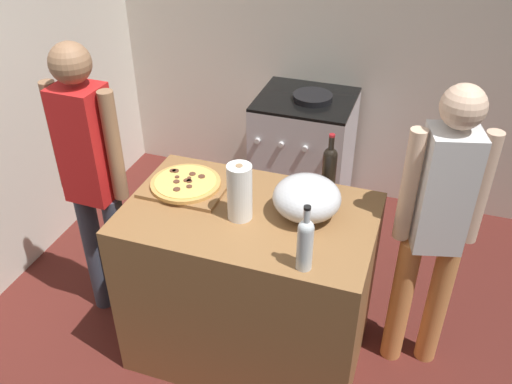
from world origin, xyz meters
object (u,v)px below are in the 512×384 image
stove (303,155)px  paper_towel_roll (240,192)px  pizza (186,183)px  mixing_bowl (307,198)px  person_in_red (437,222)px  wine_bottle_amber (329,167)px  person_in_stripes (92,174)px  wine_bottle_green (305,242)px

stove → paper_towel_roll: bearing=-87.9°
pizza → stove: size_ratio=0.37×
paper_towel_roll → mixing_bowl: bearing=21.6°
paper_towel_roll → person_in_red: 0.92m
wine_bottle_amber → person_in_stripes: (-1.17, -0.28, -0.11)m
wine_bottle_green → stove: bearing=104.0°
stove → person_in_red: bearing=-51.7°
paper_towel_roll → person_in_stripes: bearing=175.0°
wine_bottle_green → pizza: bearing=151.6°
paper_towel_roll → wine_bottle_green: bearing=-33.5°
mixing_bowl → stove: (-0.34, 1.33, -0.56)m
paper_towel_roll → stove: (-0.05, 1.44, -0.61)m
mixing_bowl → paper_towel_roll: (-0.28, -0.11, 0.04)m
stove → wine_bottle_green: bearing=-76.0°
pizza → stove: bearing=77.6°
pizza → person_in_stripes: (-0.50, -0.07, -0.01)m
stove → person_in_red: person_in_red is taller
pizza → wine_bottle_green: 0.81m
pizza → person_in_red: (1.21, 0.13, -0.04)m
stove → wine_bottle_amber: bearing=-70.4°
pizza → person_in_stripes: person_in_stripes is taller
paper_towel_roll → wine_bottle_amber: wine_bottle_amber is taller
paper_towel_roll → person_in_stripes: person_in_stripes is taller
mixing_bowl → person_in_stripes: size_ratio=0.19×
pizza → wine_bottle_amber: bearing=17.5°
paper_towel_roll → wine_bottle_amber: 0.48m
mixing_bowl → person_in_stripes: (-1.12, -0.04, -0.07)m
pizza → wine_bottle_green: size_ratio=1.14×
pizza → person_in_stripes: bearing=-172.4°
wine_bottle_green → stove: (-0.42, 1.68, -0.60)m
paper_towel_roll → wine_bottle_green: size_ratio=0.91×
wine_bottle_green → person_in_red: 0.73m
person_in_stripes → mixing_bowl: bearing=2.0°
mixing_bowl → person_in_red: 0.61m
pizza → paper_towel_roll: bearing=-22.3°
pizza → paper_towel_roll: paper_towel_roll is taller
person_in_red → wine_bottle_green: bearing=-134.4°
pizza → wine_bottle_amber: wine_bottle_amber is taller
person_in_red → person_in_stripes: bearing=-173.4°
mixing_bowl → person_in_red: person_in_red is taller
wine_bottle_green → paper_towel_roll: bearing=146.5°
pizza → mixing_bowl: size_ratio=1.11×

